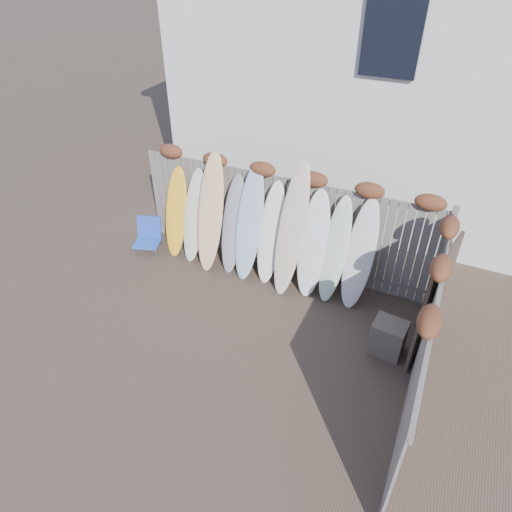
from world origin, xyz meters
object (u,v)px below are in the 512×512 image
at_px(beach_chair, 148,235).
at_px(wooden_crate, 388,337).
at_px(lattice_panel, 433,303).
at_px(surfboard_0, 176,213).

bearing_deg(beach_chair, wooden_crate, -9.21).
bearing_deg(beach_chair, lattice_panel, -5.41).
distance_m(beach_chair, surfboard_0, 0.91).
height_order(beach_chair, surfboard_0, surfboard_0).
xyz_separation_m(wooden_crate, lattice_panel, (0.52, 0.31, 0.69)).
height_order(wooden_crate, surfboard_0, surfboard_0).
relative_size(wooden_crate, surfboard_0, 0.32).
distance_m(wooden_crate, surfboard_0, 4.86).
bearing_deg(wooden_crate, lattice_panel, 30.57).
xyz_separation_m(beach_chair, lattice_panel, (5.86, -0.56, 0.67)).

